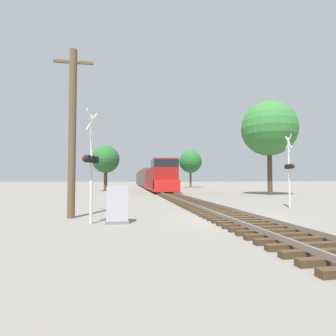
{
  "coord_description": "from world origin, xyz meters",
  "views": [
    {
      "loc": [
        -4.74,
        -11.22,
        1.78
      ],
      "look_at": [
        -1.17,
        11.28,
        2.78
      ],
      "focal_mm": 28.0,
      "sensor_mm": 36.0,
      "label": 1
    }
  ],
  "objects_px": {
    "crossing_signal_far": "(289,167)",
    "relay_cabinet": "(118,205)",
    "freight_train": "(147,178)",
    "tree_deep_background": "(190,162)",
    "tree_mid_background": "(106,159)",
    "tree_far_right": "(269,129)",
    "crossing_signal_near": "(91,161)",
    "utility_pole": "(72,131)"
  },
  "relations": [
    {
      "from": "tree_far_right",
      "to": "freight_train",
      "type": "bearing_deg",
      "value": 110.28
    },
    {
      "from": "utility_pole",
      "to": "tree_far_right",
      "type": "xyz_separation_m",
      "value": [
        19.02,
        15.49,
        3.67
      ]
    },
    {
      "from": "crossing_signal_near",
      "to": "tree_deep_background",
      "type": "distance_m",
      "value": 48.76
    },
    {
      "from": "crossing_signal_near",
      "to": "tree_far_right",
      "type": "relative_size",
      "value": 0.42
    },
    {
      "from": "crossing_signal_far",
      "to": "relay_cabinet",
      "type": "relative_size",
      "value": 3.06
    },
    {
      "from": "crossing_signal_far",
      "to": "tree_deep_background",
      "type": "distance_m",
      "value": 42.24
    },
    {
      "from": "tree_mid_background",
      "to": "crossing_signal_far",
      "type": "bearing_deg",
      "value": -62.75
    },
    {
      "from": "utility_pole",
      "to": "tree_mid_background",
      "type": "distance_m",
      "value": 28.31
    },
    {
      "from": "freight_train",
      "to": "crossing_signal_near",
      "type": "bearing_deg",
      "value": -97.18
    },
    {
      "from": "tree_mid_background",
      "to": "relay_cabinet",
      "type": "bearing_deg",
      "value": -84.64
    },
    {
      "from": "freight_train",
      "to": "tree_deep_background",
      "type": "distance_m",
      "value": 10.57
    },
    {
      "from": "crossing_signal_far",
      "to": "relay_cabinet",
      "type": "height_order",
      "value": "crossing_signal_far"
    },
    {
      "from": "crossing_signal_near",
      "to": "utility_pole",
      "type": "distance_m",
      "value": 2.58
    },
    {
      "from": "tree_deep_background",
      "to": "tree_mid_background",
      "type": "bearing_deg",
      "value": -137.27
    },
    {
      "from": "crossing_signal_far",
      "to": "utility_pole",
      "type": "relative_size",
      "value": 0.58
    },
    {
      "from": "freight_train",
      "to": "tree_deep_background",
      "type": "xyz_separation_m",
      "value": [
        9.42,
        -2.98,
        3.75
      ]
    },
    {
      "from": "utility_pole",
      "to": "tree_far_right",
      "type": "distance_m",
      "value": 24.8
    },
    {
      "from": "tree_deep_background",
      "to": "freight_train",
      "type": "bearing_deg",
      "value": 162.47
    },
    {
      "from": "tree_mid_background",
      "to": "tree_deep_background",
      "type": "xyz_separation_m",
      "value": [
        17.33,
        16.01,
        0.93
      ]
    },
    {
      "from": "relay_cabinet",
      "to": "tree_mid_background",
      "type": "xyz_separation_m",
      "value": [
        -2.82,
        30.06,
        4.11
      ]
    },
    {
      "from": "crossing_signal_far",
      "to": "tree_far_right",
      "type": "xyz_separation_m",
      "value": [
        6.32,
        13.11,
        5.19
      ]
    },
    {
      "from": "relay_cabinet",
      "to": "tree_deep_background",
      "type": "height_order",
      "value": "tree_deep_background"
    },
    {
      "from": "freight_train",
      "to": "utility_pole",
      "type": "relative_size",
      "value": 7.59
    },
    {
      "from": "crossing_signal_near",
      "to": "relay_cabinet",
      "type": "height_order",
      "value": "crossing_signal_near"
    },
    {
      "from": "tree_mid_background",
      "to": "tree_far_right",
      "type": "bearing_deg",
      "value": -33.07
    },
    {
      "from": "crossing_signal_near",
      "to": "freight_train",
      "type": "bearing_deg",
      "value": -167.36
    },
    {
      "from": "freight_train",
      "to": "tree_far_right",
      "type": "height_order",
      "value": "tree_far_right"
    },
    {
      "from": "tree_far_right",
      "to": "relay_cabinet",
      "type": "bearing_deg",
      "value": -134.3
    },
    {
      "from": "crossing_signal_far",
      "to": "tree_far_right",
      "type": "relative_size",
      "value": 0.42
    },
    {
      "from": "crossing_signal_near",
      "to": "tree_deep_background",
      "type": "relative_size",
      "value": 0.55
    },
    {
      "from": "freight_train",
      "to": "tree_far_right",
      "type": "bearing_deg",
      "value": -69.72
    },
    {
      "from": "crossing_signal_near",
      "to": "crossing_signal_far",
      "type": "height_order",
      "value": "crossing_signal_far"
    },
    {
      "from": "tree_far_right",
      "to": "tree_mid_background",
      "type": "height_order",
      "value": "tree_far_right"
    },
    {
      "from": "crossing_signal_near",
      "to": "tree_far_right",
      "type": "distance_m",
      "value": 25.42
    },
    {
      "from": "crossing_signal_far",
      "to": "tree_deep_background",
      "type": "bearing_deg",
      "value": 6.01
    },
    {
      "from": "freight_train",
      "to": "relay_cabinet",
      "type": "xyz_separation_m",
      "value": [
        -5.09,
        -49.05,
        -1.29
      ]
    },
    {
      "from": "crossing_signal_far",
      "to": "utility_pole",
      "type": "distance_m",
      "value": 13.01
    },
    {
      "from": "freight_train",
      "to": "tree_mid_background",
      "type": "bearing_deg",
      "value": -112.62
    },
    {
      "from": "crossing_signal_far",
      "to": "freight_train",
      "type": "bearing_deg",
      "value": 18.34
    },
    {
      "from": "tree_far_right",
      "to": "tree_deep_background",
      "type": "xyz_separation_m",
      "value": [
        -2.33,
        28.82,
        -1.95
      ]
    },
    {
      "from": "tree_far_right",
      "to": "tree_mid_background",
      "type": "bearing_deg",
      "value": 146.93
    },
    {
      "from": "crossing_signal_far",
      "to": "relay_cabinet",
      "type": "distance_m",
      "value": 11.46
    }
  ]
}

